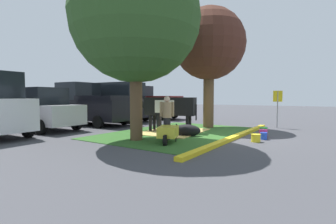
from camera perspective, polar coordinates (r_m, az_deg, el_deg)
ground_plane at (r=10.63m, az=12.42°, el=-5.19°), size 80.00×80.00×0.00m
grass_island at (r=11.09m, az=2.31°, el=-4.71°), size 7.36×4.91×0.02m
curb_yellow at (r=9.99m, az=15.22°, el=-5.43°), size 8.56×0.24×0.12m
hay_bedding at (r=11.28m, az=1.27°, el=-4.49°), size 3.43×2.71×0.04m
shade_tree_left at (r=9.55m, az=-7.41°, el=20.54°), size 4.63×4.63×6.72m
shade_tree_right at (r=13.31m, az=9.33°, el=14.92°), size 3.66×3.66×6.12m
cow_holstein at (r=11.33m, az=-0.05°, el=1.24°), size 1.29×3.07×1.60m
calf_lying at (r=10.10m, az=4.14°, el=-4.20°), size 0.80×1.33×0.48m
person_handler at (r=9.15m, az=-0.24°, el=-1.03°), size 0.36×0.44×1.61m
person_visitor_near at (r=12.47m, az=-2.06°, el=-0.11°), size 0.38×0.42×1.52m
wheelbarrow at (r=8.53m, az=-0.00°, el=-4.59°), size 1.58×1.02×0.63m
parking_sign at (r=13.95m, az=23.70°, el=2.17°), size 0.16×0.43×1.90m
bucket_yellow at (r=9.34m, az=19.38°, el=-5.57°), size 0.34×0.34×0.28m
bucket_blue at (r=9.99m, az=20.99°, el=-5.07°), size 0.26×0.26×0.27m
bucket_pink at (r=10.64m, az=20.88°, el=-4.47°), size 0.34×0.34×0.30m
bucket_green at (r=11.31m, az=20.92°, el=-4.00°), size 0.33×0.33×0.30m
sedan_silver at (r=13.41m, az=-27.04°, el=0.51°), size 2.17×4.48×2.02m
pickup_truck_black at (r=15.12m, az=-17.71°, el=1.50°), size 2.40×5.48×2.42m
suv_black at (r=16.84m, az=-11.20°, el=2.30°), size 2.28×4.68×2.52m
pickup_truck_maroon at (r=18.73m, az=-5.06°, el=1.97°), size 2.40×5.48×2.42m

